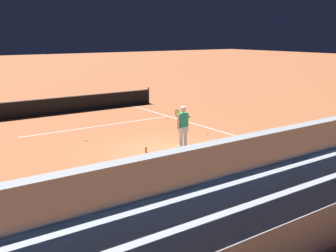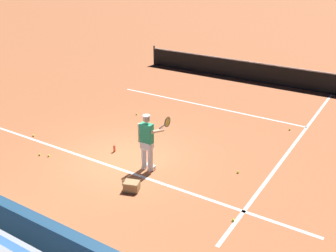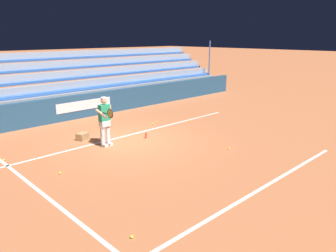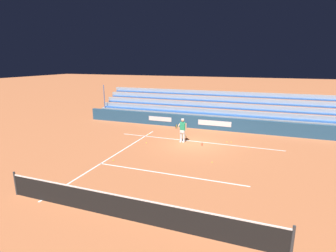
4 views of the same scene
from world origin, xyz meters
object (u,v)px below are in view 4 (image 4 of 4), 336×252
tennis_player (182,130)px  tennis_ball_toward_net (146,143)px  ball_box_cardboard (183,136)px  tennis_ball_far_left (231,142)px  tennis_net (127,208)px  tennis_ball_far_right (149,134)px  tennis_ball_stray_back (212,162)px  tennis_ball_on_baseline (227,142)px  tennis_ball_by_box (249,147)px  tennis_ball_near_player (113,160)px  water_bottle (202,144)px

tennis_player → tennis_ball_toward_net: (2.32, 1.19, -0.86)m
ball_box_cardboard → tennis_ball_toward_net: bearing=48.9°
tennis_ball_far_left → tennis_net: (2.41, 10.99, 0.46)m
tennis_ball_far_right → tennis_ball_stray_back: bearing=144.8°
tennis_player → tennis_ball_toward_net: size_ratio=25.98×
tennis_ball_far_right → tennis_ball_on_baseline: same height
ball_box_cardboard → tennis_ball_on_baseline: (-3.33, 0.13, -0.10)m
ball_box_cardboard → tennis_ball_stray_back: ball_box_cardboard is taller
tennis_player → tennis_ball_far_left: size_ratio=25.98×
tennis_ball_by_box → tennis_net: size_ratio=0.01×
tennis_ball_on_baseline → tennis_net: 11.11m
tennis_ball_on_baseline → tennis_ball_toward_net: bearing=22.3°
tennis_net → tennis_ball_near_player: bearing=-53.4°
ball_box_cardboard → tennis_net: size_ratio=0.04×
tennis_ball_far_left → tennis_net: size_ratio=0.01×
tennis_player → tennis_ball_on_baseline: bearing=-161.6°
tennis_ball_far_right → water_bottle: size_ratio=0.30×
tennis_ball_far_right → water_bottle: 4.82m
tennis_ball_on_baseline → tennis_ball_by_box: 1.74m
tennis_ball_stray_back → tennis_ball_on_baseline: size_ratio=1.00×
tennis_ball_on_baseline → tennis_player: bearing=18.4°
tennis_ball_on_baseline → tennis_net: tennis_net is taller
tennis_player → tennis_ball_on_baseline: (-3.06, -1.02, -0.86)m
tennis_ball_toward_net → tennis_ball_stray_back: size_ratio=1.00×
tennis_ball_far_right → tennis_net: tennis_net is taller
ball_box_cardboard → water_bottle: (-1.81, 1.49, -0.02)m
tennis_player → tennis_ball_by_box: bearing=-176.7°
ball_box_cardboard → tennis_ball_toward_net: 3.11m
tennis_ball_near_player → water_bottle: size_ratio=0.30×
tennis_ball_far_left → tennis_ball_far_right: size_ratio=1.00×
tennis_player → tennis_net: bearing=95.5°
tennis_ball_toward_net → tennis_ball_by_box: same height
tennis_ball_on_baseline → water_bottle: size_ratio=0.30×
tennis_ball_by_box → tennis_ball_on_baseline: bearing=-25.4°
tennis_player → tennis_ball_far_right: bearing=-16.8°
tennis_ball_by_box → tennis_net: 10.80m
tennis_net → tennis_player: bearing=-84.5°
tennis_ball_near_player → tennis_ball_by_box: size_ratio=1.00×
water_bottle → tennis_ball_by_box: bearing=-169.0°
tennis_net → tennis_ball_by_box: bearing=-110.0°
tennis_player → tennis_ball_on_baseline: 3.34m
tennis_ball_far_right → water_bottle: (-4.64, 1.27, 0.08)m
tennis_ball_far_right → tennis_ball_on_baseline: bearing=-179.3°
water_bottle → tennis_net: tennis_net is taller
tennis_ball_stray_back → tennis_net: (1.85, 6.65, 0.46)m
ball_box_cardboard → tennis_ball_on_baseline: 3.34m
ball_box_cardboard → tennis_ball_toward_net: size_ratio=6.06×
tennis_ball_stray_back → tennis_net: size_ratio=0.01×
tennis_ball_far_left → tennis_player: bearing=18.3°
tennis_ball_far_left → tennis_ball_by_box: 1.53m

